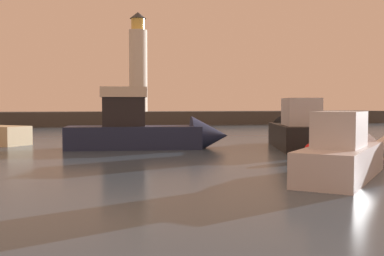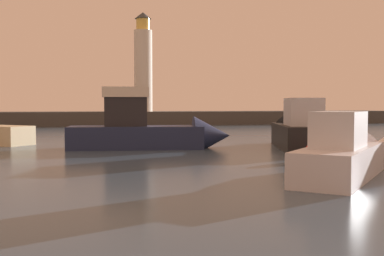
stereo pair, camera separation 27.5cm
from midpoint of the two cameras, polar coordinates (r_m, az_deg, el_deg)
name	(u,v)px [view 2 (the right image)]	position (r m, az deg, el deg)	size (l,w,h in m)	color
ground_plane	(133,144)	(28.39, -6.89, -1.94)	(220.00, 220.00, 0.00)	#384C60
breakwater	(102,118)	(55.20, -10.60, 1.14)	(72.88, 5.47, 1.57)	#423F3D
lighthouse	(143,65)	(55.89, -5.76, 7.59)	(2.11, 2.11, 11.52)	silver
motorboat_0	(346,154)	(16.55, 18.56, -2.97)	(6.13, 6.21, 2.42)	silver
motorboat_1	(154,131)	(25.43, -4.26, -0.36)	(8.88, 3.41, 3.69)	#1E284C
motorboat_2	(297,131)	(26.96, 12.79, -0.33)	(4.58, 8.56, 3.06)	black
mooring_buoy	(314,152)	(20.34, 14.87, -2.80)	(0.77, 0.77, 0.77)	red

